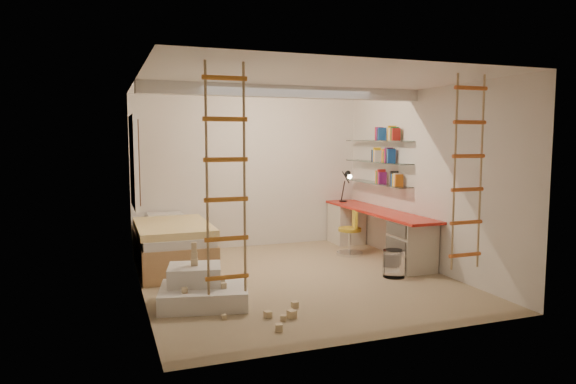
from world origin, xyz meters
name	(u,v)px	position (x,y,z in m)	size (l,w,h in m)	color
floor	(296,279)	(0.00, 0.00, 0.00)	(4.50, 4.50, 0.00)	tan
ceiling_beam	(288,92)	(0.00, 0.30, 2.52)	(4.00, 0.18, 0.16)	white
window_frame	(134,162)	(-1.97, 1.50, 1.55)	(0.06, 1.15, 1.35)	white
window_blind	(137,162)	(-1.93, 1.50, 1.55)	(0.02, 1.00, 1.20)	#4C2D1E
rope_ladder_left	(226,180)	(-1.35, -1.75, 1.52)	(0.41, 0.04, 2.13)	orange
rope_ladder_right	(468,173)	(1.35, -1.75, 1.52)	(0.41, 0.04, 2.13)	orange
waste_bin	(394,263)	(1.30, -0.38, 0.19)	(0.30, 0.30, 0.37)	white
desk	(376,231)	(1.72, 0.86, 0.40)	(0.56, 2.80, 0.75)	red
shelves	(377,162)	(1.87, 1.13, 1.50)	(0.25, 1.80, 0.71)	white
bed	(172,245)	(-1.48, 1.23, 0.33)	(1.02, 2.00, 0.69)	#AD7F51
task_lamp	(347,181)	(1.67, 1.82, 1.14)	(0.14, 0.36, 0.57)	black
swivel_chair	(350,239)	(1.34, 1.03, 0.27)	(0.53, 0.53, 0.72)	#B69323
play_platform	(201,290)	(-1.40, -0.63, 0.17)	(1.11, 0.94, 0.43)	silver
toy_blocks	(236,290)	(-1.08, -1.00, 0.24)	(1.24, 1.27, 0.70)	#CCB284
books	(377,155)	(1.87, 1.13, 1.62)	(0.14, 0.70, 0.92)	orange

